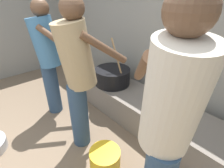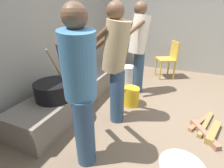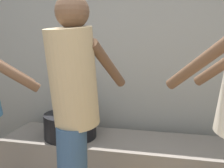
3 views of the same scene
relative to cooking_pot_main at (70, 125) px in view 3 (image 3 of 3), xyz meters
The scene contains 4 objects.
block_enclosure_rear 0.88m from the cooking_pot_main, 49.42° to the left, with size 5.79×0.20×1.97m, color gray.
hearth_ledge 0.62m from the cooking_pot_main, ahead, with size 2.40×0.60×0.38m, color slate.
cooking_pot_main is the anchor object (origin of this frame).
cook_in_tan_shirt 0.94m from the cooking_pot_main, 65.43° to the right, with size 0.46×0.72×1.61m.
Camera 3 is at (0.46, -0.52, 1.30)m, focal length 39.40 mm.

